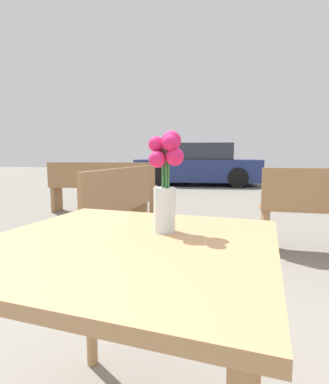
{
  "coord_description": "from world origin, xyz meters",
  "views": [
    {
      "loc": [
        0.3,
        -0.8,
        0.97
      ],
      "look_at": [
        0.08,
        0.12,
        0.85
      ],
      "focal_mm": 28.0,
      "sensor_mm": 36.0,
      "label": 1
    }
  ],
  "objects": [
    {
      "name": "table_front",
      "position": [
        0.0,
        -0.0,
        0.62
      ],
      "size": [
        0.9,
        0.88,
        0.72
      ],
      "color": "tan",
      "rests_on": "ground_plane"
    },
    {
      "name": "flower_vase",
      "position": [
        0.09,
        0.12,
        0.89
      ],
      "size": [
        0.11,
        0.11,
        0.32
      ],
      "color": "silver",
      "rests_on": "table_front"
    },
    {
      "name": "bench_middle",
      "position": [
        -0.82,
        1.82,
        0.45
      ],
      "size": [
        0.43,
        1.48,
        0.85
      ],
      "color": "#9E7047",
      "rests_on": "ground_plane"
    },
    {
      "name": "bench_far",
      "position": [
        -1.86,
        3.77,
        0.47
      ],
      "size": [
        1.83,
        0.59,
        0.85
      ],
      "color": "#9E7047",
      "rests_on": "ground_plane"
    },
    {
      "name": "parked_car",
      "position": [
        -0.95,
        9.02,
        0.63
      ],
      "size": [
        4.08,
        2.38,
        1.33
      ],
      "color": "navy",
      "rests_on": "ground_plane"
    }
  ]
}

